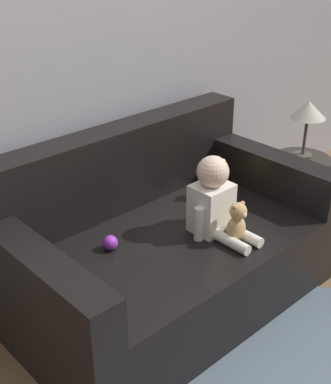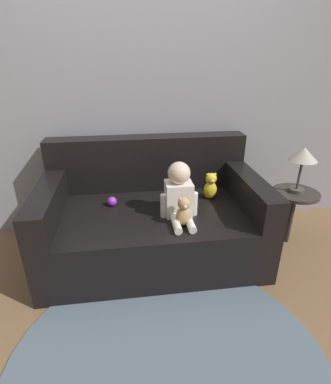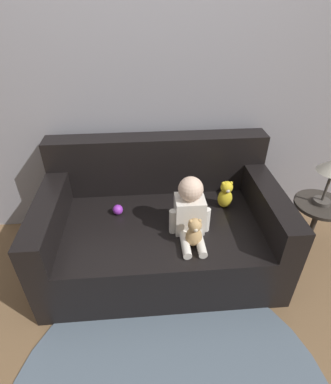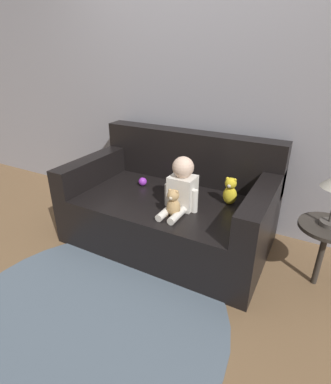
{
  "view_description": "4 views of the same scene",
  "coord_description": "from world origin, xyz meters",
  "views": [
    {
      "loc": [
        -1.59,
        -1.68,
        1.86
      ],
      "look_at": [
        -0.04,
        -0.02,
        0.68
      ],
      "focal_mm": 50.0,
      "sensor_mm": 36.0,
      "label": 1
    },
    {
      "loc": [
        -0.18,
        -2.04,
        1.52
      ],
      "look_at": [
        0.09,
        -0.05,
        0.58
      ],
      "focal_mm": 28.0,
      "sensor_mm": 36.0,
      "label": 2
    },
    {
      "loc": [
        -0.11,
        -1.66,
        1.8
      ],
      "look_at": [
        0.03,
        -0.02,
        0.67
      ],
      "focal_mm": 28.0,
      "sensor_mm": 36.0,
      "label": 3
    },
    {
      "loc": [
        1.05,
        -1.98,
        1.52
      ],
      "look_at": [
        0.02,
        -0.09,
        0.51
      ],
      "focal_mm": 28.0,
      "sensor_mm": 36.0,
      "label": 4
    }
  ],
  "objects": [
    {
      "name": "person_baby",
      "position": [
        0.18,
        -0.13,
        0.6
      ],
      "size": [
        0.27,
        0.37,
        0.41
      ],
      "color": "white",
      "rests_on": "couch"
    },
    {
      "name": "ground_plane",
      "position": [
        0.0,
        0.0,
        0.0
      ],
      "size": [
        12.0,
        12.0,
        0.0
      ],
      "primitive_type": "plane",
      "color": "brown"
    },
    {
      "name": "wall_back",
      "position": [
        0.0,
        0.58,
        1.3
      ],
      "size": [
        8.0,
        0.05,
        2.6
      ],
      "color": "#93939E",
      "rests_on": "ground_plane"
    },
    {
      "name": "toy_ball",
      "position": [
        -0.31,
        0.09,
        0.46
      ],
      "size": [
        0.07,
        0.07,
        0.07
      ],
      "color": "purple",
      "rests_on": "couch"
    },
    {
      "name": "plush_toy_side",
      "position": [
        0.49,
        0.11,
        0.54
      ],
      "size": [
        0.11,
        0.1,
        0.23
      ],
      "color": "yellow",
      "rests_on": "couch"
    },
    {
      "name": "teddy_bear_brown",
      "position": [
        0.19,
        -0.28,
        0.53
      ],
      "size": [
        0.13,
        0.1,
        0.22
      ],
      "color": "tan",
      "rests_on": "couch"
    },
    {
      "name": "side_table",
      "position": [
        1.19,
        0.02,
        0.63
      ],
      "size": [
        0.38,
        0.38,
        0.86
      ],
      "color": "#332D28",
      "rests_on": "ground_plane"
    },
    {
      "name": "couch",
      "position": [
        0.0,
        0.06,
        0.31
      ],
      "size": [
        1.67,
        0.99,
        0.89
      ],
      "color": "black",
      "rests_on": "ground_plane"
    }
  ]
}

